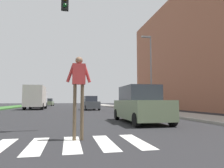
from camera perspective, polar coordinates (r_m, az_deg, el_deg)
The scene contains 10 objects.
ground_plane at distance 27.49m, azimuth -13.91°, elevation -7.01°, with size 140.00×140.00×0.00m, color #262628.
crosswalk at distance 5.80m, azimuth -20.52°, elevation -15.94°, with size 5.85×2.20×0.01m.
sidewalk_right at distance 26.86m, azimuth 6.32°, elevation -7.02°, with size 3.00×64.00×0.15m, color #9E9991.
street_lamp_right at distance 20.51m, azimuth 10.71°, elevation 4.99°, with size 1.02×0.24×7.50m.
pedestrian_performer at distance 6.14m, azimuth -9.38°, elevation 0.01°, with size 0.75×0.25×2.49m.
suv_crossing at distance 11.09m, azimuth 7.92°, elevation -5.87°, with size 1.99×4.61×1.97m.
sedan_midblock at distance 25.82m, azimuth -6.12°, elevation -5.49°, with size 2.01×4.14×1.75m.
sedan_distant at distance 36.69m, azimuth -19.90°, elevation -5.07°, with size 2.11×4.42×1.64m.
sedan_far_horizon at distance 47.77m, azimuth -17.36°, elevation -4.99°, with size 1.99×4.19×1.66m.
truck_box_delivery at distance 29.22m, azimuth -20.66°, elevation -3.50°, with size 2.40×6.20×3.10m.
Camera 1 is at (0.78, 2.54, 1.16)m, focal length 32.38 mm.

